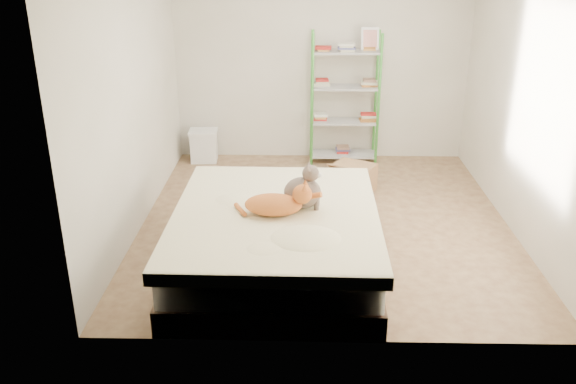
{
  "coord_description": "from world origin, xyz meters",
  "views": [
    {
      "loc": [
        -0.25,
        -5.84,
        2.74
      ],
      "look_at": [
        -0.37,
        -0.72,
        0.62
      ],
      "focal_mm": 38.0,
      "sensor_mm": 36.0,
      "label": 1
    }
  ],
  "objects_px": {
    "shelf_unit": "(345,96)",
    "cardboard_box": "(353,177)",
    "white_bin": "(204,145)",
    "bed": "(276,240)",
    "orange_cat": "(273,202)",
    "grey_cat": "(303,186)"
  },
  "relations": [
    {
      "from": "orange_cat",
      "to": "shelf_unit",
      "type": "distance_m",
      "value": 3.09
    },
    {
      "from": "bed",
      "to": "shelf_unit",
      "type": "relative_size",
      "value": 1.28
    },
    {
      "from": "white_bin",
      "to": "bed",
      "type": "bearing_deg",
      "value": -69.41
    },
    {
      "from": "shelf_unit",
      "to": "bed",
      "type": "bearing_deg",
      "value": -104.98
    },
    {
      "from": "bed",
      "to": "grey_cat",
      "type": "bearing_deg",
      "value": 22.12
    },
    {
      "from": "shelf_unit",
      "to": "cardboard_box",
      "type": "relative_size",
      "value": 2.86
    },
    {
      "from": "cardboard_box",
      "to": "white_bin",
      "type": "relative_size",
      "value": 1.43
    },
    {
      "from": "cardboard_box",
      "to": "shelf_unit",
      "type": "bearing_deg",
      "value": 122.42
    },
    {
      "from": "bed",
      "to": "cardboard_box",
      "type": "relative_size",
      "value": 3.68
    },
    {
      "from": "grey_cat",
      "to": "white_bin",
      "type": "bearing_deg",
      "value": 30.29
    },
    {
      "from": "grey_cat",
      "to": "white_bin",
      "type": "height_order",
      "value": "grey_cat"
    },
    {
      "from": "orange_cat",
      "to": "grey_cat",
      "type": "distance_m",
      "value": 0.31
    },
    {
      "from": "orange_cat",
      "to": "cardboard_box",
      "type": "height_order",
      "value": "orange_cat"
    },
    {
      "from": "white_bin",
      "to": "cardboard_box",
      "type": "bearing_deg",
      "value": -27.82
    },
    {
      "from": "bed",
      "to": "orange_cat",
      "type": "distance_m",
      "value": 0.41
    },
    {
      "from": "orange_cat",
      "to": "shelf_unit",
      "type": "relative_size",
      "value": 0.33
    },
    {
      "from": "cardboard_box",
      "to": "white_bin",
      "type": "distance_m",
      "value": 2.16
    },
    {
      "from": "grey_cat",
      "to": "shelf_unit",
      "type": "relative_size",
      "value": 0.23
    },
    {
      "from": "grey_cat",
      "to": "cardboard_box",
      "type": "bearing_deg",
      "value": -13.65
    },
    {
      "from": "grey_cat",
      "to": "shelf_unit",
      "type": "bearing_deg",
      "value": -5.92
    },
    {
      "from": "bed",
      "to": "cardboard_box",
      "type": "xyz_separation_m",
      "value": [
        0.83,
        1.86,
        -0.12
      ]
    },
    {
      "from": "bed",
      "to": "orange_cat",
      "type": "height_order",
      "value": "orange_cat"
    }
  ]
}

